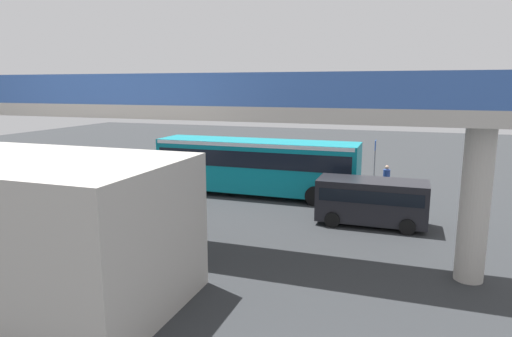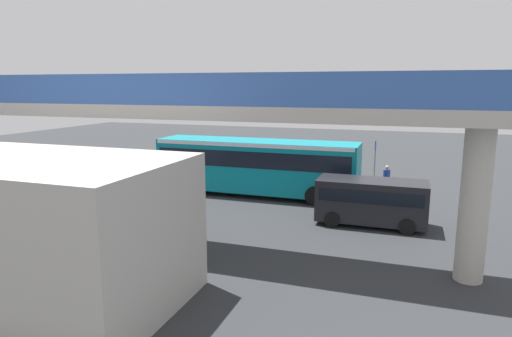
{
  "view_description": "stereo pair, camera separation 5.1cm",
  "coord_description": "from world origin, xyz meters",
  "px_view_note": "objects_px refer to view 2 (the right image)",
  "views": [
    {
      "loc": [
        -9.06,
        24.3,
        6.19
      ],
      "look_at": [
        -1.09,
        1.1,
        1.6
      ],
      "focal_mm": 31.06,
      "sensor_mm": 36.0,
      "label": 1
    },
    {
      "loc": [
        -9.11,
        24.29,
        6.19
      ],
      "look_at": [
        -1.09,
        1.1,
        1.6
      ],
      "focal_mm": 31.06,
      "sensor_mm": 36.0,
      "label": 2
    }
  ],
  "objects_px": {
    "pedestrian": "(386,181)",
    "bicycle_blue": "(100,197)",
    "parked_van": "(371,199)",
    "traffic_sign": "(375,155)",
    "bicycle_green": "(109,191)",
    "city_bus": "(256,163)"
  },
  "relations": [
    {
      "from": "bicycle_blue",
      "to": "traffic_sign",
      "type": "relative_size",
      "value": 0.63
    },
    {
      "from": "pedestrian",
      "to": "traffic_sign",
      "type": "height_order",
      "value": "traffic_sign"
    },
    {
      "from": "bicycle_green",
      "to": "traffic_sign",
      "type": "bearing_deg",
      "value": -147.92
    },
    {
      "from": "traffic_sign",
      "to": "parked_van",
      "type": "bearing_deg",
      "value": 93.4
    },
    {
      "from": "bicycle_green",
      "to": "pedestrian",
      "type": "relative_size",
      "value": 0.99
    },
    {
      "from": "parked_van",
      "to": "traffic_sign",
      "type": "relative_size",
      "value": 1.71
    },
    {
      "from": "pedestrian",
      "to": "city_bus",
      "type": "bearing_deg",
      "value": 15.85
    },
    {
      "from": "bicycle_green",
      "to": "parked_van",
      "type": "bearing_deg",
      "value": 179.44
    },
    {
      "from": "pedestrian",
      "to": "traffic_sign",
      "type": "distance_m",
      "value": 3.42
    },
    {
      "from": "city_bus",
      "to": "parked_van",
      "type": "height_order",
      "value": "city_bus"
    },
    {
      "from": "bicycle_blue",
      "to": "traffic_sign",
      "type": "height_order",
      "value": "traffic_sign"
    },
    {
      "from": "bicycle_blue",
      "to": "parked_van",
      "type": "bearing_deg",
      "value": -175.99
    },
    {
      "from": "traffic_sign",
      "to": "pedestrian",
      "type": "bearing_deg",
      "value": 105.89
    },
    {
      "from": "pedestrian",
      "to": "bicycle_blue",
      "type": "bearing_deg",
      "value": 24.62
    },
    {
      "from": "bicycle_green",
      "to": "pedestrian",
      "type": "bearing_deg",
      "value": -159.54
    },
    {
      "from": "bicycle_green",
      "to": "traffic_sign",
      "type": "distance_m",
      "value": 16.26
    },
    {
      "from": "city_bus",
      "to": "pedestrian",
      "type": "relative_size",
      "value": 6.44
    },
    {
      "from": "bicycle_blue",
      "to": "pedestrian",
      "type": "bearing_deg",
      "value": -155.38
    },
    {
      "from": "bicycle_blue",
      "to": "traffic_sign",
      "type": "xyz_separation_m",
      "value": [
        -13.44,
        -9.72,
        1.52
      ]
    },
    {
      "from": "parked_van",
      "to": "traffic_sign",
      "type": "xyz_separation_m",
      "value": [
        0.52,
        -8.74,
        0.71
      ]
    },
    {
      "from": "parked_van",
      "to": "pedestrian",
      "type": "distance_m",
      "value": 5.61
    },
    {
      "from": "city_bus",
      "to": "parked_van",
      "type": "relative_size",
      "value": 2.4
    }
  ]
}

